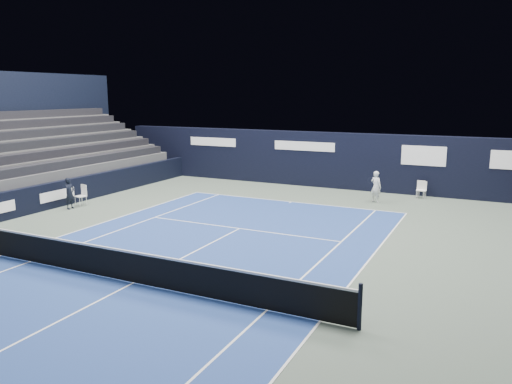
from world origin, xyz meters
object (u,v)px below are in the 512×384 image
folding_chair_back_a (421,186)px  folding_chair_back_b (422,189)px  tennis_net (132,266)px  tennis_player (376,187)px  line_judge_chair (82,194)px

folding_chair_back_a → folding_chair_back_b: bearing=-42.1°
tennis_net → tennis_player: tennis_player is taller
tennis_net → folding_chair_back_b: bearing=70.2°
folding_chair_back_b → line_judge_chair: (-14.26, -8.83, 0.07)m
tennis_player → tennis_net: bearing=-105.2°
folding_chair_back_b → tennis_net: size_ratio=0.07×
folding_chair_back_b → line_judge_chair: size_ratio=0.87×
tennis_net → line_judge_chair: bearing=141.7°
line_judge_chair → tennis_player: size_ratio=0.64×
folding_chair_back_a → line_judge_chair: 16.73m
folding_chair_back_b → tennis_net: (-5.62, -15.65, 0.02)m
folding_chair_back_b → tennis_player: (-1.92, -2.05, 0.28)m
line_judge_chair → tennis_net: size_ratio=0.08×
folding_chair_back_a → tennis_net: size_ratio=0.07×
folding_chair_back_b → tennis_net: bearing=-107.0°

